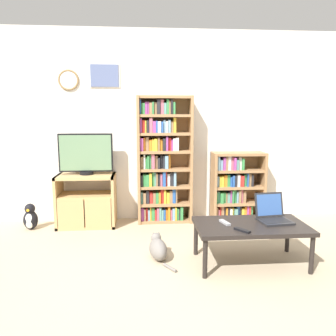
% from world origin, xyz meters
% --- Properties ---
extents(ground_plane, '(18.00, 18.00, 0.00)m').
position_xyz_m(ground_plane, '(0.00, 0.00, 0.00)').
color(ground_plane, tan).
extents(wall_back, '(5.97, 0.09, 2.60)m').
position_xyz_m(wall_back, '(-0.01, 2.05, 1.30)').
color(wall_back, silver).
rests_on(wall_back, ground_plane).
extents(tv_stand, '(0.76, 0.44, 0.69)m').
position_xyz_m(tv_stand, '(-0.96, 1.76, 0.34)').
color(tv_stand, tan).
rests_on(tv_stand, ground_plane).
extents(television, '(0.70, 0.18, 0.54)m').
position_xyz_m(television, '(-0.96, 1.80, 0.96)').
color(television, black).
rests_on(television, tv_stand).
extents(bookshelf_tall, '(0.74, 0.29, 1.71)m').
position_xyz_m(bookshelf_tall, '(0.04, 1.87, 0.83)').
color(bookshelf_tall, '#9E754C').
rests_on(bookshelf_tall, ground_plane).
extents(bookshelf_short, '(0.72, 0.31, 0.95)m').
position_xyz_m(bookshelf_short, '(1.06, 1.86, 0.46)').
color(bookshelf_short, '#9E754C').
rests_on(bookshelf_short, ground_plane).
extents(coffee_table, '(1.08, 0.60, 0.41)m').
position_xyz_m(coffee_table, '(0.83, 0.47, 0.37)').
color(coffee_table, black).
rests_on(coffee_table, ground_plane).
extents(laptop, '(0.34, 0.33, 0.27)m').
position_xyz_m(laptop, '(1.08, 0.56, 0.47)').
color(laptop, '#232326').
rests_on(laptop, coffee_table).
extents(remote_near_laptop, '(0.13, 0.15, 0.02)m').
position_xyz_m(remote_near_laptop, '(0.69, 0.28, 0.42)').
color(remote_near_laptop, black).
rests_on(remote_near_laptop, coffee_table).
extents(remote_far_from_laptop, '(0.09, 0.17, 0.02)m').
position_xyz_m(remote_far_from_laptop, '(0.58, 0.51, 0.42)').
color(remote_far_from_laptop, '#99999E').
rests_on(remote_far_from_laptop, coffee_table).
extents(cat, '(0.28, 0.49, 0.26)m').
position_xyz_m(cat, '(-0.07, 0.66, 0.11)').
color(cat, slate).
rests_on(cat, ground_plane).
extents(penguin_figurine, '(0.18, 0.16, 0.34)m').
position_xyz_m(penguin_figurine, '(-1.67, 1.66, 0.16)').
color(penguin_figurine, black).
rests_on(penguin_figurine, ground_plane).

